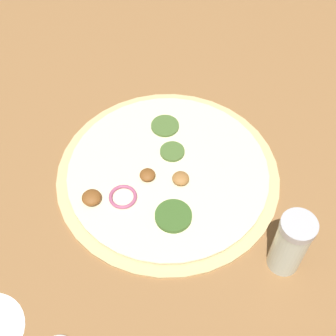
# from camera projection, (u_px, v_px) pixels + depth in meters

# --- Properties ---
(ground_plane) EXTENTS (3.00, 3.00, 0.00)m
(ground_plane) POSITION_uv_depth(u_px,v_px,m) (168.00, 174.00, 0.75)
(ground_plane) COLOR olive
(pizza) EXTENTS (0.36, 0.36, 0.03)m
(pizza) POSITION_uv_depth(u_px,v_px,m) (167.00, 173.00, 0.75)
(pizza) COLOR #D6B77A
(pizza) RESTS_ON ground_plane
(spice_jar) EXTENTS (0.05, 0.05, 0.11)m
(spice_jar) POSITION_uv_depth(u_px,v_px,m) (291.00, 244.00, 0.62)
(spice_jar) COLOR silver
(spice_jar) RESTS_ON ground_plane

